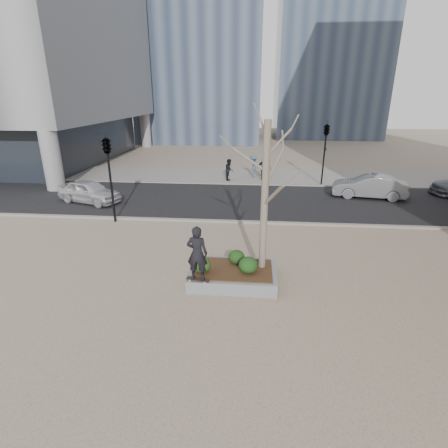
# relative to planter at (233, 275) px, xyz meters

# --- Properties ---
(ground) EXTENTS (120.00, 120.00, 0.00)m
(ground) POSITION_rel_planter_xyz_m (-1.00, 0.00, -0.23)
(ground) COLOR tan
(ground) RESTS_ON ground
(street) EXTENTS (60.00, 8.00, 0.02)m
(street) POSITION_rel_planter_xyz_m (-1.00, 10.00, -0.21)
(street) COLOR black
(street) RESTS_ON ground
(far_sidewalk) EXTENTS (60.00, 6.00, 0.02)m
(far_sidewalk) POSITION_rel_planter_xyz_m (-1.00, 17.00, -0.21)
(far_sidewalk) COLOR gray
(far_sidewalk) RESTS_ON ground
(planter) EXTENTS (3.00, 2.00, 0.45)m
(planter) POSITION_rel_planter_xyz_m (0.00, 0.00, 0.00)
(planter) COLOR gray
(planter) RESTS_ON ground
(planter_mulch) EXTENTS (2.70, 1.70, 0.04)m
(planter_mulch) POSITION_rel_planter_xyz_m (0.00, 0.00, 0.25)
(planter_mulch) COLOR #382314
(planter_mulch) RESTS_ON planter
(sycamore_tree) EXTENTS (2.80, 2.80, 6.60)m
(sycamore_tree) POSITION_rel_planter_xyz_m (1.00, 0.30, 3.56)
(sycamore_tree) COLOR gray
(sycamore_tree) RESTS_ON planter_mulch
(shrub_left) EXTENTS (0.62, 0.62, 0.52)m
(shrub_left) POSITION_rel_planter_xyz_m (-1.05, -0.31, 0.53)
(shrub_left) COLOR #193B13
(shrub_left) RESTS_ON planter_mulch
(shrub_middle) EXTENTS (0.59, 0.59, 0.50)m
(shrub_middle) POSITION_rel_planter_xyz_m (0.09, 0.44, 0.51)
(shrub_middle) COLOR black
(shrub_middle) RESTS_ON planter_mulch
(shrub_right) EXTENTS (0.66, 0.66, 0.56)m
(shrub_right) POSITION_rel_planter_xyz_m (0.53, -0.21, 0.54)
(shrub_right) COLOR #113613
(shrub_right) RESTS_ON planter_mulch
(skateboard) EXTENTS (0.80, 0.34, 0.08)m
(skateboard) POSITION_rel_planter_xyz_m (-1.10, -0.88, 0.26)
(skateboard) COLOR black
(skateboard) RESTS_ON planter
(skateboarder) EXTENTS (0.71, 0.49, 1.85)m
(skateboarder) POSITION_rel_planter_xyz_m (-1.10, -0.88, 1.23)
(skateboarder) COLOR black
(skateboarder) RESTS_ON skateboard
(police_car) EXTENTS (4.31, 2.84, 1.36)m
(police_car) POSITION_rel_planter_xyz_m (-9.29, 8.74, 0.48)
(police_car) COLOR silver
(police_car) RESTS_ON street
(car_silver) EXTENTS (4.63, 2.29, 1.46)m
(car_silver) POSITION_rel_planter_xyz_m (7.85, 11.30, 0.52)
(car_silver) COLOR gray
(car_silver) RESTS_ON street
(pedestrian_a) EXTENTS (0.61, 0.78, 1.61)m
(pedestrian_a) POSITION_rel_planter_xyz_m (-1.30, 15.33, 0.60)
(pedestrian_a) COLOR black
(pedestrian_a) RESTS_ON far_sidewalk
(pedestrian_b) EXTENTS (0.71, 1.14, 1.71)m
(pedestrian_b) POSITION_rel_planter_xyz_m (0.49, 16.49, 0.65)
(pedestrian_b) COLOR #3E5B6F
(pedestrian_b) RESTS_ON far_sidewalk
(pedestrian_c) EXTENTS (1.09, 0.58, 1.77)m
(pedestrian_c) POSITION_rel_planter_xyz_m (1.31, 15.65, 0.68)
(pedestrian_c) COLOR black
(pedestrian_c) RESTS_ON far_sidewalk
(traffic_light_near) EXTENTS (0.60, 2.48, 4.50)m
(traffic_light_near) POSITION_rel_planter_xyz_m (-6.50, 5.60, 2.02)
(traffic_light_near) COLOR black
(traffic_light_near) RESTS_ON ground
(traffic_light_far) EXTENTS (0.60, 2.48, 4.50)m
(traffic_light_far) POSITION_rel_planter_xyz_m (5.50, 14.60, 2.02)
(traffic_light_far) COLOR black
(traffic_light_far) RESTS_ON ground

